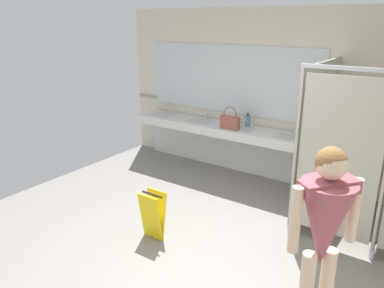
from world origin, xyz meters
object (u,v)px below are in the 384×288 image
object	(u,v)px
handbag	(230,122)
soap_dispenser	(248,121)
person_standing	(324,225)
paper_cup	(230,126)
wet_floor_sign	(153,215)

from	to	relation	value
handbag	soap_dispenser	size ratio (longest dim) A/B	1.69
person_standing	soap_dispenser	distance (m)	3.41
person_standing	paper_cup	bearing A→B (deg)	131.09
handbag	wet_floor_sign	world-z (taller)	handbag
soap_dispenser	wet_floor_sign	bearing A→B (deg)	-89.74
soap_dispenser	paper_cup	size ratio (longest dim) A/B	2.40
soap_dispenser	wet_floor_sign	distance (m)	2.46
wet_floor_sign	person_standing	bearing A→B (deg)	-10.89
soap_dispenser	person_standing	bearing A→B (deg)	-54.14
paper_cup	wet_floor_sign	xyz separation A→B (m)	(0.17, -2.10, -0.57)
soap_dispenser	wet_floor_sign	size ratio (longest dim) A/B	0.37
wet_floor_sign	handbag	bearing A→B (deg)	94.56
person_standing	soap_dispenser	size ratio (longest dim) A/B	7.63
paper_cup	wet_floor_sign	bearing A→B (deg)	-85.26
handbag	wet_floor_sign	xyz separation A→B (m)	(0.17, -2.08, -0.64)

